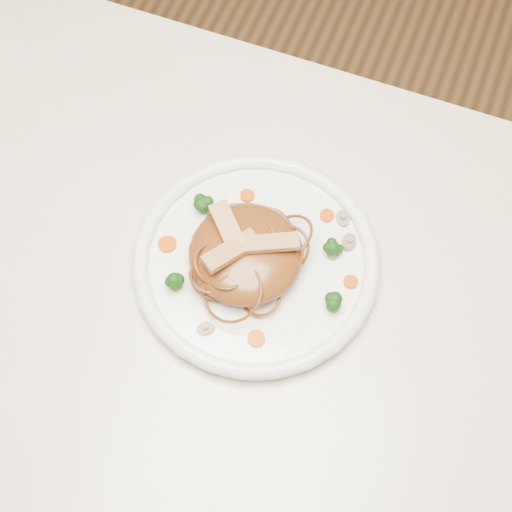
% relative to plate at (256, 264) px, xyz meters
% --- Properties ---
extents(ground, '(4.00, 4.00, 0.00)m').
position_rel_plate_xyz_m(ground, '(-0.01, -0.07, -0.76)').
color(ground, brown).
rests_on(ground, ground).
extents(table, '(1.20, 0.80, 0.75)m').
position_rel_plate_xyz_m(table, '(-0.01, -0.07, -0.11)').
color(table, white).
rests_on(table, ground).
extents(plate, '(0.37, 0.37, 0.02)m').
position_rel_plate_xyz_m(plate, '(0.00, 0.00, 0.00)').
color(plate, white).
rests_on(plate, table).
extents(noodle_mound, '(0.18, 0.18, 0.04)m').
position_rel_plate_xyz_m(noodle_mound, '(-0.01, -0.01, 0.03)').
color(noodle_mound, brown).
rests_on(noodle_mound, plate).
extents(chicken_a, '(0.07, 0.05, 0.01)m').
position_rel_plate_xyz_m(chicken_a, '(0.02, 0.01, 0.06)').
color(chicken_a, tan).
rests_on(chicken_a, noodle_mound).
extents(chicken_b, '(0.07, 0.07, 0.01)m').
position_rel_plate_xyz_m(chicken_b, '(-0.04, 0.00, 0.06)').
color(chicken_b, tan).
rests_on(chicken_b, noodle_mound).
extents(chicken_c, '(0.06, 0.07, 0.01)m').
position_rel_plate_xyz_m(chicken_c, '(-0.02, -0.02, 0.06)').
color(chicken_c, tan).
rests_on(chicken_c, noodle_mound).
extents(broccoli_0, '(0.03, 0.03, 0.03)m').
position_rel_plate_xyz_m(broccoli_0, '(0.08, 0.04, 0.02)').
color(broccoli_0, '#14480F').
rests_on(broccoli_0, plate).
extents(broccoli_1, '(0.03, 0.03, 0.03)m').
position_rel_plate_xyz_m(broccoli_1, '(-0.09, 0.04, 0.02)').
color(broccoli_1, '#14480F').
rests_on(broccoli_1, plate).
extents(broccoli_2, '(0.04, 0.04, 0.03)m').
position_rel_plate_xyz_m(broccoli_2, '(-0.08, -0.06, 0.02)').
color(broccoli_2, '#14480F').
rests_on(broccoli_2, plate).
extents(broccoli_3, '(0.04, 0.04, 0.03)m').
position_rel_plate_xyz_m(broccoli_3, '(0.11, -0.02, 0.02)').
color(broccoli_3, '#14480F').
rests_on(broccoli_3, plate).
extents(carrot_0, '(0.02, 0.02, 0.00)m').
position_rel_plate_xyz_m(carrot_0, '(0.06, 0.09, 0.01)').
color(carrot_0, '#E45008').
rests_on(carrot_0, plate).
extents(carrot_1, '(0.02, 0.02, 0.00)m').
position_rel_plate_xyz_m(carrot_1, '(-0.11, -0.02, 0.01)').
color(carrot_1, '#E45008').
rests_on(carrot_1, plate).
extents(carrot_2, '(0.02, 0.02, 0.00)m').
position_rel_plate_xyz_m(carrot_2, '(0.12, 0.01, 0.01)').
color(carrot_2, '#E45008').
rests_on(carrot_2, plate).
extents(carrot_3, '(0.02, 0.02, 0.00)m').
position_rel_plate_xyz_m(carrot_3, '(-0.04, 0.08, 0.01)').
color(carrot_3, '#E45008').
rests_on(carrot_3, plate).
extents(carrot_4, '(0.02, 0.02, 0.00)m').
position_rel_plate_xyz_m(carrot_4, '(0.04, -0.09, 0.01)').
color(carrot_4, '#E45008').
rests_on(carrot_4, plate).
extents(mushroom_0, '(0.03, 0.03, 0.01)m').
position_rel_plate_xyz_m(mushroom_0, '(-0.02, -0.10, 0.01)').
color(mushroom_0, gray).
rests_on(mushroom_0, plate).
extents(mushroom_1, '(0.03, 0.03, 0.01)m').
position_rel_plate_xyz_m(mushroom_1, '(0.10, 0.06, 0.01)').
color(mushroom_1, gray).
rests_on(mushroom_1, plate).
extents(mushroom_2, '(0.03, 0.03, 0.01)m').
position_rel_plate_xyz_m(mushroom_2, '(-0.09, 0.05, 0.01)').
color(mushroom_2, gray).
rests_on(mushroom_2, plate).
extents(mushroom_3, '(0.03, 0.03, 0.01)m').
position_rel_plate_xyz_m(mushroom_3, '(0.08, 0.09, 0.01)').
color(mushroom_3, gray).
rests_on(mushroom_3, plate).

